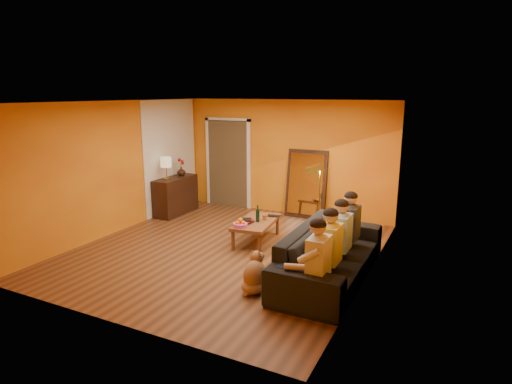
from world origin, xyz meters
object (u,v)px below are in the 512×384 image
at_px(sideboard, 176,196).
at_px(mirror_frame, 306,184).
at_px(table_lamp, 166,169).
at_px(laptop, 273,216).
at_px(person_far_left, 318,265).
at_px(coffee_table, 256,231).
at_px(person_far_right, 350,229).
at_px(sofa, 330,254).
at_px(tumbler, 265,217).
at_px(person_mid_left, 331,251).
at_px(vase, 181,171).
at_px(wine_bottle, 258,214).
at_px(dog, 255,272).
at_px(person_mid_right, 341,239).
at_px(floor_lamp, 319,204).

bearing_deg(sideboard, mirror_frame, 21.16).
relative_size(table_lamp, laptop, 1.70).
distance_m(sideboard, person_far_left, 5.22).
xyz_separation_m(coffee_table, person_far_right, (1.83, -0.28, 0.40)).
bearing_deg(sofa, tumbler, 56.40).
distance_m(table_lamp, coffee_table, 2.76).
distance_m(mirror_frame, person_mid_left, 3.74).
distance_m(person_far_left, vase, 5.37).
bearing_deg(sofa, wine_bottle, 61.93).
xyz_separation_m(sideboard, tumbler, (2.66, -0.81, 0.05)).
bearing_deg(dog, person_far_left, -29.17).
height_order(table_lamp, dog, table_lamp).
bearing_deg(coffee_table, sideboard, 153.05).
bearing_deg(sideboard, dog, -39.07).
bearing_deg(laptop, sofa, -51.85).
distance_m(laptop, vase, 2.89).
distance_m(sofa, vase, 4.77).
xyz_separation_m(sofa, coffee_table, (-1.70, 0.93, -0.18)).
distance_m(sideboard, person_mid_right, 4.71).
height_order(coffee_table, laptop, laptop).
bearing_deg(coffee_table, sofa, -35.57).
distance_m(floor_lamp, laptop, 0.92).
relative_size(table_lamp, coffee_table, 0.42).
height_order(table_lamp, coffee_table, table_lamp).
xyz_separation_m(sideboard, person_mid_left, (4.37, -2.31, 0.18)).
height_order(tumbler, vase, vase).
bearing_deg(coffee_table, person_far_left, -53.39).
height_order(person_mid_left, wine_bottle, person_mid_left).
bearing_deg(person_mid_right, table_lamp, 161.55).
bearing_deg(person_far_right, mirror_frame, 124.63).
distance_m(person_far_right, wine_bottle, 1.80).
xyz_separation_m(floor_lamp, person_mid_left, (0.81, -1.95, -0.11)).
relative_size(coffee_table, vase, 5.88).
xyz_separation_m(sideboard, wine_bottle, (2.59, -0.98, 0.15)).
bearing_deg(tumbler, sofa, -33.60).
bearing_deg(person_far_right, table_lamp, 168.26).
bearing_deg(coffee_table, person_mid_right, -31.29).
height_order(sofa, laptop, sofa).
relative_size(floor_lamp, laptop, 4.80).
relative_size(person_mid_left, person_far_right, 1.00).
bearing_deg(table_lamp, tumbler, -10.80).
relative_size(sideboard, tumbler, 10.84).
bearing_deg(sideboard, table_lamp, -90.00).
height_order(wine_bottle, vase, vase).
distance_m(person_mid_right, wine_bottle, 1.95).
height_order(mirror_frame, sideboard, mirror_frame).
xyz_separation_m(mirror_frame, vase, (-2.79, -0.83, 0.19)).
relative_size(person_mid_right, vase, 5.88).
relative_size(floor_lamp, wine_bottle, 4.65).
height_order(person_mid_left, person_mid_right, same).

